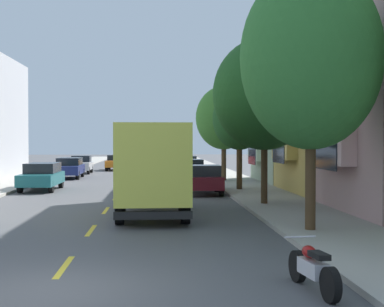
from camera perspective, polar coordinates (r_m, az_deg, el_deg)
ground_plane at (r=40.36m, az=-6.38°, el=-2.62°), size 160.00×160.00×0.00m
sidewalk_left at (r=39.37m, az=-16.92°, el=-2.66°), size 3.20×120.00×0.14m
sidewalk_right at (r=38.66m, az=4.05°, el=-2.68°), size 3.20×120.00×0.14m
lane_centerline_dashes at (r=34.88m, az=-6.82°, el=-3.22°), size 0.14×47.20×0.01m
townhouse_fourth_sage at (r=38.82m, az=16.50°, el=4.42°), size 13.95×7.79×10.20m
street_tree_nearest at (r=16.88m, az=11.83°, el=9.37°), size 4.08×4.08×7.60m
street_tree_second at (r=23.64m, az=7.27°, el=5.93°), size 4.25×4.25×6.81m
street_tree_third at (r=30.52m, az=4.77°, el=3.48°), size 2.88×2.88×5.46m
street_tree_farthest at (r=37.49m, az=3.21°, el=3.58°), size 3.70×3.70×6.20m
delivery_box_truck at (r=20.57m, az=-4.04°, el=-1.09°), size 2.53×7.14×3.26m
parked_hatchback_silver at (r=48.96m, az=-11.07°, el=-1.09°), size 1.81×4.03×1.50m
parked_hatchback_burgundy at (r=29.00m, az=1.24°, el=-2.61°), size 1.83×4.04×1.50m
parked_sedan_black at (r=40.63m, az=-0.08°, el=-1.53°), size 1.81×4.50×1.43m
parked_wagon_teal at (r=32.46m, az=-14.80°, el=-2.16°), size 1.85×4.71×1.50m
parked_hatchback_champagne at (r=47.55m, az=-0.57°, el=-1.13°), size 1.80×4.02×1.50m
parked_suv_red at (r=56.09m, az=-1.15°, el=-0.54°), size 2.08×4.85×1.93m
parked_wagon_navy at (r=42.67m, az=-12.20°, el=-1.36°), size 1.93×4.74×1.50m
moving_orange_sedan at (r=54.11m, az=-7.58°, el=-0.87°), size 1.80×4.50×1.43m
parked_motorcycle at (r=10.56m, az=12.00°, el=-11.22°), size 0.62×2.05×0.90m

